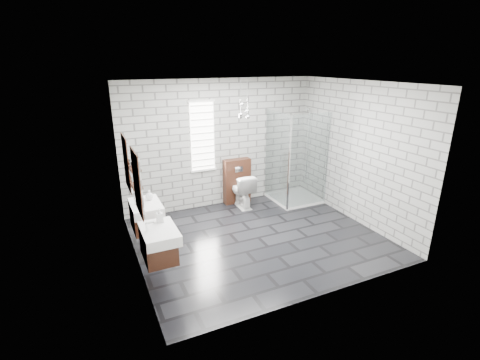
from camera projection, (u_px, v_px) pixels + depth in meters
floor at (258, 238)px, 6.28m from camera, size 4.20×3.60×0.02m
ceiling at (261, 82)px, 5.39m from camera, size 4.20×3.60×0.02m
wall_back at (220, 144)px, 7.39m from camera, size 4.20×0.02×2.70m
wall_front at (328, 204)px, 4.28m from camera, size 4.20×0.02×2.70m
wall_left at (130, 184)px, 5.00m from camera, size 0.02×3.60×2.70m
wall_right at (357, 153)px, 6.67m from camera, size 0.02×3.60×2.70m
vanity_left at (156, 236)px, 4.76m from camera, size 0.47×0.70×1.57m
vanity_right at (143, 209)px, 5.62m from camera, size 0.47×0.70×1.57m
shelf_lower at (137, 186)px, 5.00m from camera, size 0.14×0.30×0.03m
shelf_upper at (135, 169)px, 4.91m from camera, size 0.14×0.30×0.03m
window at (202, 137)px, 7.14m from camera, size 0.56×0.05×1.48m
cistern_panel at (237, 181)px, 7.70m from camera, size 0.60×0.20×1.00m
flush_plate at (239, 169)px, 7.52m from camera, size 0.18×0.01×0.12m
shower_enclosure at (294, 181)px, 7.72m from camera, size 1.00×1.00×2.03m
pendant_cluster at (243, 112)px, 6.91m from camera, size 0.26×0.20×0.78m
toilet at (242, 190)px, 7.53m from camera, size 0.44×0.74×0.74m
soap_bottle_a at (160, 215)px, 4.92m from camera, size 0.10×0.10×0.21m
soap_bottle_b at (149, 195)px, 5.72m from camera, size 0.16×0.16×0.17m
soap_bottle_c at (137, 179)px, 4.90m from camera, size 0.10×0.10×0.21m
vase at (134, 162)px, 4.97m from camera, size 0.13×0.13×0.11m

